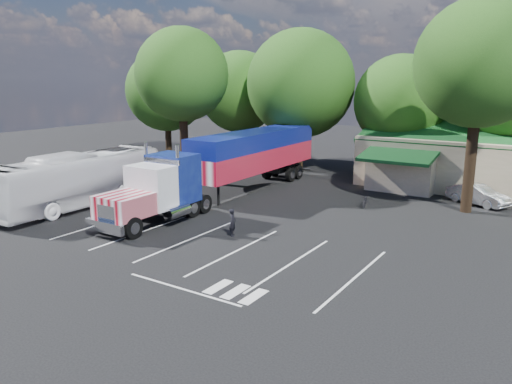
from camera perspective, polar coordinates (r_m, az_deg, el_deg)
The scene contains 12 objects.
ground at distance 32.00m, azimuth -0.82°, elevation -2.68°, with size 120.00×120.00×0.00m, color black.
tree_row_a at distance 57.50m, azimuth -10.19°, elevation 11.33°, with size 9.00×9.00×11.68m.
tree_row_b at distance 52.86m, azimuth -1.89°, elevation 11.36°, with size 8.40×8.40×11.35m.
tree_row_c at distance 47.31m, azimuth 5.14°, elevation 12.22°, with size 10.00×10.00×13.05m.
tree_row_d at distance 45.12m, azimuth 16.21°, elevation 9.88°, with size 8.00×8.00×10.60m.
tree_near_left at distance 41.98m, azimuth -8.46°, elevation 13.09°, with size 7.60×7.60×12.65m.
tree_near_right at distance 34.59m, azimuth 24.23°, elevation 13.24°, with size 8.00×8.00×13.50m.
semi_truck at distance 36.86m, azimuth -2.58°, elevation 3.68°, with size 3.73×22.72×4.75m.
woman at distance 27.73m, azimuth -2.68°, elevation -3.49°, with size 0.57×0.38×1.57m, color black.
bicycle at distance 34.72m, azimuth 12.39°, elevation -1.00°, with size 0.57×1.64×0.86m, color black.
tour_bus at distance 36.10m, azimuth -19.48°, elevation 1.36°, with size 3.07×13.13×3.66m, color silver.
silver_sedan at distance 37.76m, azimuth 24.01°, elevation -0.30°, with size 1.48×4.23×1.39m, color #ACB0B4.
Camera 1 is at (17.11, -25.62, 8.66)m, focal length 35.00 mm.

